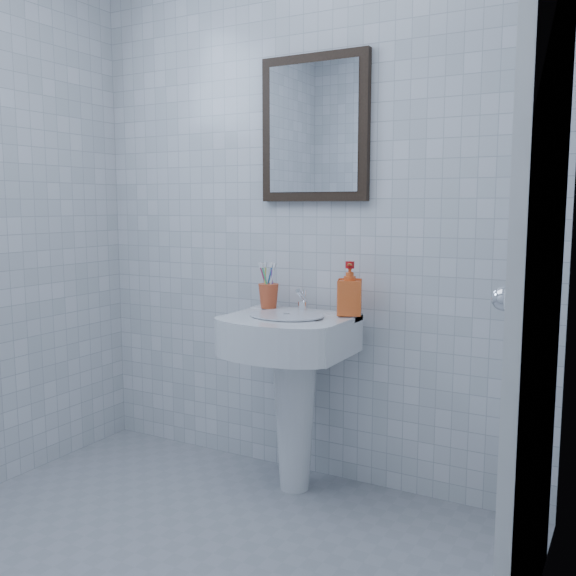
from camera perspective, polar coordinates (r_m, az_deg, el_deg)
The scene contains 10 objects.
wall_back at distance 2.86m, azimuth 1.34°, elevation 7.91°, with size 2.20×0.02×2.50m, color silver.
wall_right at distance 1.35m, azimuth 19.69°, elevation 8.06°, with size 0.02×2.40×2.50m, color silver.
washbasin at distance 2.73m, azimuth 0.38°, elevation -7.50°, with size 0.51×0.37×0.78m.
faucet at distance 2.75m, azimuth 1.31°, elevation -1.23°, with size 0.04×0.09×0.10m.
toothbrush_cup at distance 2.83m, azimuth -1.74°, elevation -0.71°, with size 0.09×0.09×0.11m, color #C24A28, non-canonical shape.
soap_dispenser at distance 2.66m, azimuth 5.50°, elevation -0.06°, with size 0.10×0.10×0.22m, color #E35016.
wall_mirror at distance 2.83m, azimuth 2.36°, elevation 14.00°, with size 0.50×0.04×0.62m.
bathroom_door at distance 1.92m, azimuth 21.43°, elevation 0.16°, with size 0.04×0.80×2.00m, color silver.
towel_ring at distance 2.09m, azimuth 21.61°, elevation 2.10°, with size 0.18×0.18×0.01m, color silver.
hand_towel at distance 2.12m, azimuth 20.84°, elevation -2.71°, with size 0.03×0.16×0.38m, color beige.
Camera 1 is at (1.32, -1.34, 1.22)m, focal length 40.00 mm.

